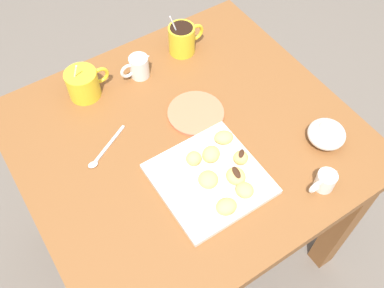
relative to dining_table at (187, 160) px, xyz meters
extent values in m
plane|color=#665B51|center=(0.00, 0.00, -0.59)|extent=(8.00, 8.00, 0.00)
cube|color=brown|center=(0.00, 0.00, 0.12)|extent=(0.93, 0.86, 0.04)
cube|color=brown|center=(0.40, -0.37, -0.25)|extent=(0.07, 0.07, 0.69)
cube|color=brown|center=(-0.40, 0.37, -0.25)|extent=(0.07, 0.07, 0.69)
cube|color=brown|center=(0.40, 0.37, -0.25)|extent=(0.07, 0.07, 0.69)
cube|color=silver|center=(-0.03, -0.16, 0.14)|extent=(0.27, 0.27, 0.02)
cylinder|color=yellow|center=(-0.17, 0.30, 0.18)|extent=(0.10, 0.10, 0.09)
torus|color=yellow|center=(-0.12, 0.30, 0.18)|extent=(0.06, 0.01, 0.06)
cylinder|color=black|center=(-0.17, 0.30, 0.22)|extent=(0.08, 0.08, 0.01)
cylinder|color=silver|center=(-0.19, 0.30, 0.21)|extent=(0.03, 0.04, 0.12)
cylinder|color=yellow|center=(0.17, 0.30, 0.18)|extent=(0.09, 0.09, 0.10)
torus|color=yellow|center=(0.23, 0.30, 0.19)|extent=(0.06, 0.01, 0.06)
cylinder|color=black|center=(0.17, 0.30, 0.23)|extent=(0.07, 0.07, 0.01)
cylinder|color=silver|center=(0.16, 0.30, 0.22)|extent=(0.04, 0.03, 0.13)
cylinder|color=silver|center=(0.01, 0.28, 0.17)|extent=(0.06, 0.06, 0.07)
cone|color=silver|center=(0.03, 0.28, 0.20)|extent=(0.02, 0.02, 0.02)
torus|color=silver|center=(-0.03, 0.28, 0.17)|extent=(0.05, 0.01, 0.05)
cylinder|color=white|center=(0.01, 0.28, 0.20)|extent=(0.05, 0.05, 0.01)
ellipsoid|color=silver|center=(0.32, -0.23, 0.16)|extent=(0.11, 0.11, 0.06)
sphere|color=silver|center=(0.32, -0.23, 0.18)|extent=(0.06, 0.06, 0.06)
ellipsoid|color=green|center=(0.33, -0.23, 0.20)|extent=(0.02, 0.03, 0.01)
cylinder|color=silver|center=(0.21, -0.34, 0.16)|extent=(0.05, 0.05, 0.05)
cone|color=silver|center=(0.24, -0.34, 0.18)|extent=(0.02, 0.02, 0.02)
torus|color=silver|center=(0.17, -0.34, 0.16)|extent=(0.04, 0.01, 0.04)
cylinder|color=#381E11|center=(0.21, -0.34, 0.18)|extent=(0.04, 0.04, 0.01)
cylinder|color=#E5704C|center=(0.06, 0.05, 0.14)|extent=(0.17, 0.17, 0.01)
cube|color=silver|center=(-0.20, 0.09, 0.14)|extent=(0.14, 0.08, 0.00)
ellipsoid|color=silver|center=(-0.27, 0.05, 0.14)|extent=(0.03, 0.02, 0.01)
ellipsoid|color=#E5B260|center=(0.02, -0.20, 0.17)|extent=(0.05, 0.06, 0.03)
ellipsoid|color=#381E11|center=(0.02, -0.20, 0.18)|extent=(0.02, 0.04, 0.00)
ellipsoid|color=#E5B260|center=(-0.04, -0.17, 0.17)|extent=(0.07, 0.07, 0.03)
ellipsoid|color=#E5B260|center=(0.07, -0.08, 0.17)|extent=(0.07, 0.06, 0.03)
ellipsoid|color=#E5B260|center=(0.01, -0.11, 0.17)|extent=(0.07, 0.07, 0.04)
ellipsoid|color=#E5B260|center=(0.02, -0.25, 0.17)|extent=(0.06, 0.06, 0.03)
ellipsoid|color=#E5B260|center=(-0.04, -0.10, 0.17)|extent=(0.04, 0.04, 0.04)
ellipsoid|color=#E5B260|center=(-0.05, -0.26, 0.17)|extent=(0.06, 0.06, 0.03)
ellipsoid|color=#E5B260|center=(0.07, -0.17, 0.17)|extent=(0.05, 0.05, 0.04)
ellipsoid|color=#381E11|center=(0.07, -0.17, 0.19)|extent=(0.03, 0.03, 0.00)
camera|label=1|loc=(-0.39, -0.62, 1.13)|focal=40.67mm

